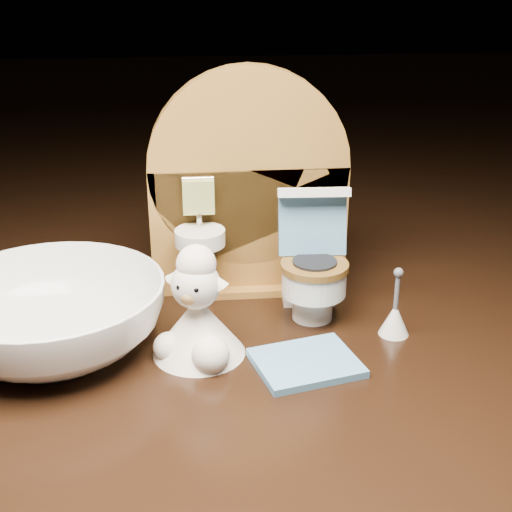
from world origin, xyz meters
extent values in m
cube|color=black|center=(0.00, 0.00, -0.05)|extent=(2.50, 2.50, 0.10)
cube|color=#A16C2B|center=(0.00, 0.07, 0.04)|extent=(0.13, 0.02, 0.09)
cylinder|color=#A16C2B|center=(0.00, 0.07, 0.09)|extent=(0.13, 0.02, 0.13)
cube|color=#A16C2B|center=(0.00, 0.07, 0.00)|extent=(0.05, 0.04, 0.01)
cylinder|color=white|center=(-0.03, 0.05, 0.02)|extent=(0.01, 0.01, 0.04)
cylinder|color=white|center=(-0.03, 0.04, 0.05)|extent=(0.03, 0.03, 0.01)
cylinder|color=silver|center=(-0.03, 0.05, 0.06)|extent=(0.00, 0.00, 0.01)
cube|color=#A2A758|center=(-0.03, 0.05, 0.07)|extent=(0.02, 0.01, 0.02)
cube|color=#A16C2B|center=(0.04, 0.06, 0.05)|extent=(0.02, 0.01, 0.02)
cylinder|color=tan|center=(0.04, 0.05, 0.05)|extent=(0.02, 0.02, 0.02)
cylinder|color=white|center=(0.04, 0.02, 0.01)|extent=(0.03, 0.03, 0.02)
cylinder|color=white|center=(0.04, 0.01, 0.03)|extent=(0.04, 0.04, 0.02)
cylinder|color=brown|center=(0.04, 0.01, 0.04)|extent=(0.04, 0.04, 0.00)
cube|color=white|center=(0.04, 0.04, 0.03)|extent=(0.03, 0.02, 0.05)
cube|color=#568DB5|center=(0.04, 0.03, 0.06)|extent=(0.04, 0.02, 0.04)
cube|color=white|center=(0.04, 0.03, 0.08)|extent=(0.04, 0.01, 0.01)
cylinder|color=#CAD44C|center=(0.05, 0.04, 0.06)|extent=(0.01, 0.01, 0.01)
cube|color=#568DB5|center=(0.02, -0.04, 0.00)|extent=(0.06, 0.06, 0.00)
cone|color=white|center=(0.08, -0.01, 0.01)|extent=(0.02, 0.02, 0.02)
cylinder|color=#59595B|center=(0.08, -0.01, 0.03)|extent=(0.00, 0.00, 0.02)
sphere|color=#59595B|center=(0.08, -0.01, 0.04)|extent=(0.01, 0.01, 0.01)
cone|color=white|center=(-0.04, -0.02, 0.02)|extent=(0.05, 0.05, 0.04)
sphere|color=white|center=(-0.03, -0.04, 0.01)|extent=(0.02, 0.02, 0.02)
sphere|color=white|center=(-0.05, -0.02, 0.01)|extent=(0.02, 0.02, 0.02)
sphere|color=white|center=(-0.04, -0.02, 0.04)|extent=(0.03, 0.03, 0.03)
sphere|color=tan|center=(-0.04, -0.03, 0.04)|extent=(0.01, 0.01, 0.01)
sphere|color=white|center=(-0.04, -0.02, 0.06)|extent=(0.02, 0.02, 0.02)
cone|color=white|center=(-0.05, -0.01, 0.05)|extent=(0.01, 0.01, 0.01)
cone|color=white|center=(-0.02, -0.02, 0.05)|extent=(0.01, 0.01, 0.01)
sphere|color=black|center=(-0.05, -0.03, 0.05)|extent=(0.00, 0.00, 0.00)
sphere|color=black|center=(-0.04, -0.03, 0.05)|extent=(0.00, 0.00, 0.00)
imported|color=white|center=(-0.12, -0.01, 0.02)|extent=(0.16, 0.16, 0.04)
camera|label=1|loc=(-0.04, -0.38, 0.21)|focal=50.00mm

